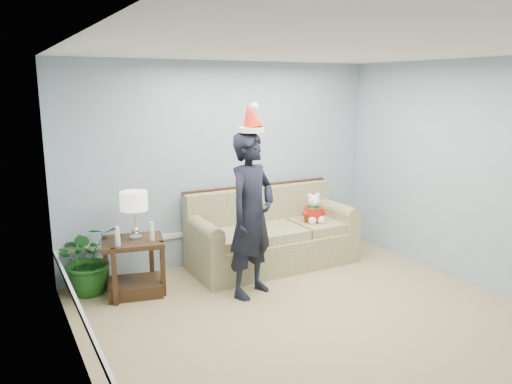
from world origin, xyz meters
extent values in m
cube|color=tan|center=(0.00, 0.00, -0.01)|extent=(4.50, 5.00, 0.02)
cube|color=white|center=(0.00, 0.00, 2.71)|extent=(4.50, 5.00, 0.02)
cube|color=#899BAF|center=(0.00, 2.51, 1.35)|extent=(4.50, 0.02, 2.70)
cube|color=#899BAF|center=(-2.26, 0.00, 1.35)|extent=(0.02, 5.00, 2.70)
cube|color=#899BAF|center=(2.26, 0.00, 1.35)|extent=(0.02, 5.00, 2.70)
cube|color=white|center=(0.00, 2.48, 0.45)|extent=(4.48, 0.03, 0.06)
cube|color=white|center=(-2.23, 0.00, 0.45)|extent=(0.03, 4.98, 0.06)
cube|color=brown|center=(0.45, 1.98, 0.21)|extent=(2.22, 0.96, 0.42)
cube|color=brown|center=(-0.24, 1.92, 0.48)|extent=(0.66, 0.76, 0.13)
cube|color=brown|center=(0.45, 1.92, 0.48)|extent=(0.66, 0.76, 0.13)
cube|color=brown|center=(1.13, 1.92, 0.48)|extent=(0.66, 0.76, 0.13)
cube|color=brown|center=(0.45, 2.33, 0.72)|extent=(2.21, 0.23, 0.59)
cube|color=black|center=(0.45, 2.41, 1.01)|extent=(2.21, 0.08, 0.05)
cube|color=brown|center=(-0.57, 1.98, 0.55)|extent=(0.20, 0.95, 0.25)
cube|color=brown|center=(1.46, 1.98, 0.55)|extent=(0.20, 0.95, 0.25)
cube|color=#3B2715|center=(-1.45, 1.93, 0.63)|extent=(0.78, 0.70, 0.05)
cube|color=#3B2715|center=(-1.45, 1.93, 0.08)|extent=(0.71, 0.62, 0.15)
cube|color=#3B2715|center=(-1.72, 1.71, 0.33)|extent=(0.07, 0.07, 0.66)
cube|color=#3B2715|center=(-1.18, 1.71, 0.33)|extent=(0.07, 0.07, 0.66)
cube|color=#3B2715|center=(-1.72, 2.14, 0.33)|extent=(0.07, 0.07, 0.66)
cube|color=#3B2715|center=(-1.18, 2.14, 0.33)|extent=(0.07, 0.07, 0.66)
cylinder|color=silver|center=(-1.41, 1.95, 0.67)|extent=(0.15, 0.15, 0.03)
sphere|color=silver|center=(-1.41, 1.95, 0.75)|extent=(0.09, 0.09, 0.09)
cylinder|color=silver|center=(-1.41, 1.95, 0.89)|extent=(0.02, 0.02, 0.31)
cylinder|color=white|center=(-1.41, 1.95, 1.10)|extent=(0.31, 0.31, 0.21)
cylinder|color=silver|center=(-1.65, 1.78, 0.72)|extent=(0.06, 0.06, 0.12)
cylinder|color=white|center=(-1.65, 1.78, 0.83)|extent=(0.05, 0.05, 0.10)
cylinder|color=silver|center=(-1.26, 1.78, 0.72)|extent=(0.06, 0.06, 0.12)
cylinder|color=white|center=(-1.26, 1.78, 0.83)|extent=(0.05, 0.05, 0.10)
imported|color=#1C551B|center=(-1.89, 2.21, 0.42)|extent=(0.83, 0.75, 0.84)
imported|color=black|center=(-0.25, 1.28, 0.95)|extent=(0.82, 0.70, 1.89)
cylinder|color=white|center=(-0.25, 1.28, 1.91)|extent=(0.37, 0.37, 0.06)
cone|color=red|center=(-0.25, 1.30, 2.05)|extent=(0.34, 0.38, 0.33)
sphere|color=white|center=(-0.25, 1.20, 2.16)|extent=(0.09, 0.09, 0.09)
sphere|color=white|center=(1.04, 1.90, 0.67)|extent=(0.24, 0.24, 0.24)
cylinder|color=red|center=(1.04, 1.90, 0.67)|extent=(0.29, 0.29, 0.17)
cylinder|color=#106B29|center=(1.04, 1.90, 0.76)|extent=(0.19, 0.19, 0.03)
sphere|color=white|center=(0.98, 1.79, 0.59)|extent=(0.11, 0.11, 0.11)
sphere|color=white|center=(1.10, 1.79, 0.59)|extent=(0.11, 0.11, 0.11)
sphere|color=white|center=(1.04, 1.89, 0.84)|extent=(0.17, 0.17, 0.17)
sphere|color=black|center=(1.04, 1.79, 0.83)|extent=(0.02, 0.02, 0.02)
sphere|color=white|center=(0.98, 1.90, 0.92)|extent=(0.06, 0.06, 0.06)
sphere|color=white|center=(1.10, 1.90, 0.92)|extent=(0.06, 0.06, 0.06)
camera|label=1|loc=(-2.82, -3.55, 2.39)|focal=35.00mm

